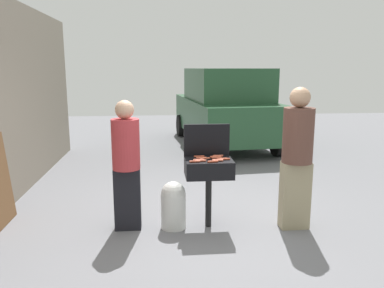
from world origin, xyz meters
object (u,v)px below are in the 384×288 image
at_px(hot_dog_8, 218,156).
at_px(person_right, 297,154).
at_px(hot_dog_9, 217,158).
at_px(propane_tank, 173,204).
at_px(hot_dog_2, 222,159).
at_px(bbq_grill, 209,170).
at_px(hot_dog_13, 218,161).
at_px(parked_minivan, 225,107).
at_px(person_left, 126,161).
at_px(hot_dog_3, 201,161).
at_px(hot_dog_6, 195,161).
at_px(hot_dog_11, 205,158).
at_px(hot_dog_14, 225,159).
at_px(hot_dog_7, 213,162).
at_px(hot_dog_1, 217,160).
at_px(hot_dog_0, 199,157).
at_px(hot_dog_12, 215,157).
at_px(hot_dog_4, 198,160).
at_px(hot_dog_5, 201,158).
at_px(hot_dog_10, 215,157).

distance_m(hot_dog_8, person_right, 1.00).
xyz_separation_m(hot_dog_9, propane_tank, (-0.56, -0.04, -0.59)).
xyz_separation_m(hot_dog_2, hot_dog_9, (-0.06, 0.06, 0.00)).
bearing_deg(bbq_grill, hot_dog_13, -50.99).
height_order(hot_dog_13, parked_minivan, parked_minivan).
bearing_deg(parked_minivan, person_left, 62.13).
xyz_separation_m(hot_dog_3, hot_dog_6, (-0.08, -0.03, 0.00)).
height_order(hot_dog_9, hot_dog_11, same).
bearing_deg(hot_dog_3, hot_dog_14, 9.85).
relative_size(hot_dog_9, person_right, 0.07).
xyz_separation_m(hot_dog_7, hot_dog_9, (0.08, 0.20, 0.00)).
height_order(hot_dog_1, propane_tank, hot_dog_1).
bearing_deg(person_right, hot_dog_13, 0.04).
bearing_deg(hot_dog_9, parked_minivan, 78.85).
relative_size(hot_dog_13, hot_dog_14, 1.00).
xyz_separation_m(hot_dog_0, person_right, (1.21, -0.26, 0.07)).
height_order(hot_dog_12, parked_minivan, parked_minivan).
xyz_separation_m(hot_dog_4, person_right, (1.23, -0.07, 0.07)).
bearing_deg(hot_dog_2, hot_dog_5, 166.00).
relative_size(hot_dog_3, hot_dog_10, 1.00).
distance_m(hot_dog_12, propane_tank, 0.81).
height_order(hot_dog_9, hot_dog_10, same).
distance_m(propane_tank, person_right, 1.69).
height_order(hot_dog_6, hot_dog_7, same).
relative_size(hot_dog_13, person_left, 0.08).
relative_size(hot_dog_11, hot_dog_14, 1.00).
bearing_deg(person_right, hot_dog_12, -12.09).
xyz_separation_m(hot_dog_5, hot_dog_7, (0.12, -0.21, 0.00)).
bearing_deg(hot_dog_5, bbq_grill, -23.98).
height_order(bbq_grill, hot_dog_10, hot_dog_10).
relative_size(hot_dog_5, hot_dog_7, 1.00).
bearing_deg(person_left, hot_dog_6, -16.36).
height_order(hot_dog_8, hot_dog_9, same).
relative_size(hot_dog_10, hot_dog_11, 1.00).
xyz_separation_m(hot_dog_3, propane_tank, (-0.34, 0.10, -0.59)).
distance_m(hot_dog_9, hot_dog_11, 0.16).
height_order(hot_dog_3, hot_dog_12, same).
xyz_separation_m(hot_dog_11, hot_dog_14, (0.24, -0.06, 0.00)).
bearing_deg(parked_minivan, hot_dog_0, 70.97).
xyz_separation_m(hot_dog_7, hot_dog_11, (-0.08, 0.18, 0.00)).
bearing_deg(hot_dog_8, hot_dog_3, -136.25).
bearing_deg(hot_dog_1, hot_dog_0, 134.55).
height_order(hot_dog_3, hot_dog_6, same).
distance_m(hot_dog_6, parked_minivan, 5.61).
relative_size(hot_dog_12, parked_minivan, 0.03).
distance_m(hot_dog_5, hot_dog_9, 0.20).
height_order(hot_dog_0, hot_dog_9, same).
distance_m(hot_dog_7, propane_tank, 0.78).
relative_size(hot_dog_8, propane_tank, 0.21).
xyz_separation_m(hot_dog_1, hot_dog_11, (-0.15, 0.10, 0.00)).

